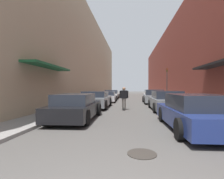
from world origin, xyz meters
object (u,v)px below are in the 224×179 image
Objects in this scene: parked_car_left_0 at (76,107)px; parked_car_right_0 at (194,113)px; parked_car_left_2 at (108,97)px; parked_car_left_1 at (96,100)px; skateboarder at (124,96)px; manhole_cover at (142,154)px; parked_car_left_3 at (112,94)px; traffic_light at (167,80)px; parked_car_right_1 at (166,101)px; parked_car_right_2 at (154,97)px.

parked_car_right_0 is (5.05, -1.60, 0.02)m from parked_car_left_0.
parked_car_left_1 is at bearing -91.81° from parked_car_left_2.
skateboarder is 2.32× the size of manhole_cover.
parked_car_left_3 is 7.91m from traffic_light.
parked_car_left_0 is at bearing -89.96° from parked_car_left_1.
parked_car_right_1 is at bearing -55.30° from parked_car_left_2.
parked_car_left_1 reaches higher than parked_car_left_2.
parked_car_left_2 is 7.44m from skateboarder.
parked_car_right_1 is 10.46m from traffic_light.
traffic_light reaches higher than parked_car_left_3.
parked_car_left_3 reaches higher than manhole_cover.
parked_car_left_0 is at bearing 125.13° from manhole_cover.
parked_car_left_0 is at bearing 162.42° from parked_car_right_0.
parked_car_left_3 is 0.96× the size of parked_car_right_1.
parked_car_right_1 reaches higher than parked_car_left_0.
parked_car_left_1 is 6.55× the size of manhole_cover.
parked_car_left_2 is 13.71m from parked_car_right_0.
parked_car_left_3 is 1.08× the size of parked_car_right_2.
parked_car_right_2 reaches higher than parked_car_left_1.
parked_car_left_3 is (0.04, 11.44, -0.04)m from parked_car_left_1.
parked_car_right_0 reaches higher than manhole_cover.
parked_car_left_0 is at bearing -90.11° from parked_car_left_3.
parked_car_left_0 is at bearing -117.28° from traffic_light.
parked_car_left_3 is 2.69× the size of skateboarder.
parked_car_left_3 is at bearing 91.62° from parked_car_left_2.
parked_car_left_2 is at bearing 88.19° from parked_car_left_1.
parked_car_right_1 reaches higher than parked_car_left_2.
parked_car_left_1 is 8.47m from parked_car_right_0.
parked_car_right_1 is at bearing -12.63° from parked_car_left_1.
parked_car_right_2 is at bearing 91.04° from parked_car_right_1.
manhole_cover is at bearing -85.04° from skateboarder.
traffic_light is at bearing 63.33° from skateboarder.
skateboarder reaches higher than manhole_cover.
parked_car_right_0 is at bearing -69.23° from parked_car_left_2.
parked_car_left_3 is 8.59m from parked_car_right_2.
manhole_cover is (-2.09, -2.61, -0.63)m from parked_car_right_0.
skateboarder is at bearing -116.71° from parked_car_right_2.
parked_car_left_2 is 6.34× the size of manhole_cover.
manhole_cover is (2.96, -4.20, -0.61)m from parked_car_left_0.
skateboarder is (2.24, -1.12, 0.35)m from parked_car_left_1.
manhole_cover is (-2.19, -8.25, -0.65)m from parked_car_right_1.
parked_car_left_1 is at bearing 90.04° from parked_car_left_0.
parked_car_right_2 reaches higher than parked_car_left_0.
traffic_light is (7.25, -2.53, 1.90)m from parked_car_left_3.
parked_car_right_1 reaches higher than parked_car_left_3.
parked_car_left_2 is at bearing 89.05° from parked_car_left_0.
parked_car_right_1 is at bearing 75.11° from manhole_cover.
parked_car_left_0 is 5.29m from parked_car_right_0.
parked_car_right_0 is 1.04× the size of parked_car_right_1.
parked_car_left_1 is 1.01× the size of parked_car_right_1.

